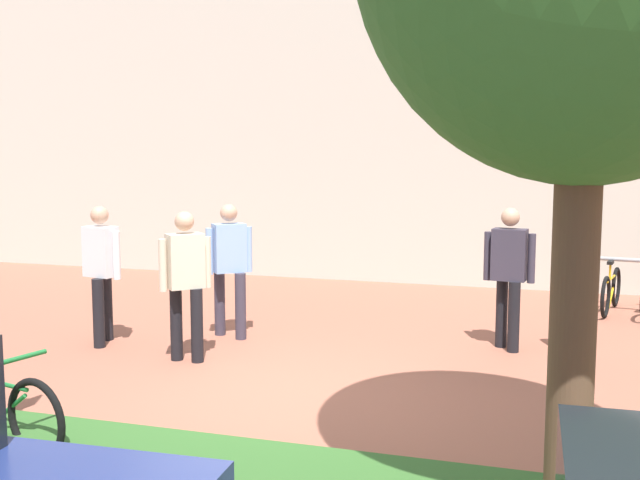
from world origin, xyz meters
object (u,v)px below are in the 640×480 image
Objects in this scene: person_suited_navy at (509,269)px; person_shirt_blue at (101,266)px; person_casual_tan at (186,276)px; bollard_steel at (563,314)px; person_shirt_white at (229,262)px.

person_suited_navy is 4.97m from person_shirt_blue.
person_casual_tan is at bearing -16.75° from person_shirt_blue.
person_suited_navy and person_shirt_blue have the same top height.
person_suited_navy and person_casual_tan have the same top height.
person_suited_navy is at bearing -168.53° from bollard_steel.
bollard_steel is 4.50m from person_casual_tan.
person_casual_tan is (-4.11, -1.74, 0.53)m from bollard_steel.
bollard_steel is 0.52× the size of person_shirt_white.
person_suited_navy is (-0.64, -0.13, 0.53)m from bollard_steel.
bollard_steel is at bearing 22.91° from person_casual_tan.
person_shirt_blue reaches higher than bollard_steel.
person_shirt_white is at bearing -172.32° from bollard_steel.
person_shirt_blue is (-1.38, -0.78, 0.00)m from person_shirt_white.
person_suited_navy is at bearing 24.86° from person_casual_tan.
person_shirt_white and person_casual_tan have the same top height.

